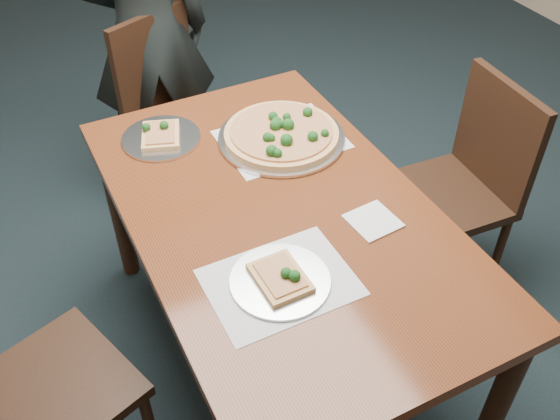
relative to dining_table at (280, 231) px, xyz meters
name	(u,v)px	position (x,y,z in m)	size (l,w,h in m)	color
ground	(276,286)	(0.14, 0.31, -0.66)	(8.00, 8.00, 0.00)	black
dining_table	(280,231)	(0.00, 0.00, 0.00)	(0.90, 1.50, 0.75)	#502110
chair_far	(174,104)	(0.01, 1.09, -0.14)	(0.55, 0.55, 0.91)	black
chair_left	(22,396)	(-0.87, -0.13, -0.14)	(0.53, 0.53, 0.91)	black
chair_right	(464,179)	(0.84, 0.07, -0.14)	(0.45, 0.45, 0.91)	black
diner	(147,33)	(-0.02, 1.27, 0.13)	(0.58, 0.38, 1.58)	black
placemat_main	(281,139)	(0.17, 0.33, 0.09)	(0.42, 0.32, 0.00)	white
placemat_near	(280,282)	(-0.14, -0.27, 0.09)	(0.40, 0.30, 0.00)	white
pizza_pan	(282,134)	(0.17, 0.33, 0.12)	(0.45, 0.45, 0.08)	silver
slice_plate_near	(281,279)	(-0.13, -0.27, 0.11)	(0.28, 0.28, 0.06)	silver
slice_plate_far	(161,136)	(-0.21, 0.53, 0.10)	(0.28, 0.28, 0.06)	silver
napkin	(373,221)	(0.23, -0.18, 0.09)	(0.14, 0.14, 0.01)	white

